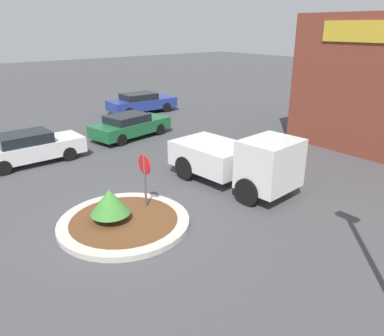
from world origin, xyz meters
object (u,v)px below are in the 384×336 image
Objects in this scene: parked_sedan_green at (130,125)px; parked_sedan_white at (29,148)px; stop_sign at (145,173)px; parked_sedan_blue at (141,102)px; utility_truck at (237,160)px.

parked_sedan_white is (0.81, -5.58, 0.05)m from parked_sedan_green.
stop_sign is 15.34m from parked_sedan_blue.
parked_sedan_blue is (-5.06, 3.84, 0.05)m from parked_sedan_green.
stop_sign is at bearing -127.21° from parked_sedan_green.
stop_sign reaches higher than parked_sedan_green.
utility_truck is at bearing -103.68° from parked_sedan_blue.
utility_truck is at bearing -55.99° from parked_sedan_white.
parked_sedan_green is at bearing -124.01° from parked_sedan_blue.
parked_sedan_white is at bearing -144.91° from parked_sedan_blue.
parked_sedan_white reaches higher than parked_sedan_green.
parked_sedan_white is at bearing -168.33° from stop_sign.
parked_sedan_white reaches higher than parked_sedan_blue.
stop_sign is at bearing -79.31° from parked_sedan_white.
parked_sedan_green is (-8.06, 4.08, -0.70)m from stop_sign.
parked_sedan_white is at bearing -149.62° from utility_truck.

